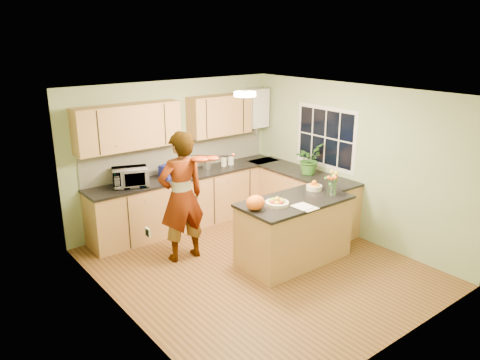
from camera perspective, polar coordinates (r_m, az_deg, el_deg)
floor at (r=6.91m, az=2.12°, el=-10.54°), size 4.50×4.50×0.00m
ceiling at (r=6.14m, az=2.38°, el=10.52°), size 4.00×4.50×0.02m
wall_back at (r=8.19m, az=-7.98°, el=3.24°), size 4.00×0.02×2.50m
wall_front at (r=5.03m, az=19.13°, el=-6.91°), size 4.00×0.02×2.50m
wall_left at (r=5.42m, az=-14.21°, el=-4.68°), size 0.02×4.50×2.50m
wall_right at (r=7.80m, az=13.55°, el=2.20°), size 0.02×4.50×2.50m
back_counter at (r=8.22m, az=-6.09°, el=-2.32°), size 3.64×0.62×0.94m
right_counter at (r=8.35m, az=7.34°, el=-2.04°), size 0.62×2.24×0.94m
splashback at (r=8.24m, az=-7.31°, el=2.99°), size 3.60×0.02×0.52m
upper_cabinets at (r=7.83m, az=-8.64°, el=7.05°), size 3.20×0.34×0.70m
boiler at (r=8.89m, az=1.98°, el=8.77°), size 0.40×0.30×0.86m
window_right at (r=8.10m, az=10.36°, el=5.14°), size 0.01×1.30×1.05m
light_switch at (r=4.90m, az=-11.18°, el=-6.26°), size 0.02×0.09×0.09m
ceiling_lamp at (r=6.37m, az=0.60°, el=10.44°), size 0.30×0.30×0.07m
peninsula_island at (r=6.94m, az=6.59°, el=-6.12°), size 1.67×0.85×0.96m
fruit_dish at (r=6.52m, az=4.54°, el=-2.68°), size 0.33×0.33×0.11m
orange_bowl at (r=7.22m, az=9.03°, el=-0.72°), size 0.24×0.24×0.14m
flower_vase at (r=6.98m, az=11.36°, el=0.44°), size 0.23×0.23×0.43m
orange_bag at (r=6.32m, az=1.90°, el=-2.77°), size 0.29×0.25×0.21m
papers at (r=6.50m, az=7.95°, el=-3.26°), size 0.24×0.32×0.01m
violinist at (r=6.83m, az=-7.14°, el=-2.06°), size 0.74×0.51×1.95m
violin at (r=6.58m, az=-4.85°, el=2.58°), size 0.67×0.58×0.17m
microwave at (r=7.50m, az=-13.24°, el=0.33°), size 0.63×0.53×0.30m
blue_box at (r=7.85m, az=-8.69°, el=1.06°), size 0.33×0.28×0.22m
kettle at (r=8.28m, az=-4.05°, el=2.13°), size 0.15×0.15×0.29m
jar_cream at (r=8.45m, az=-1.99°, el=2.20°), size 0.11×0.11×0.15m
jar_white at (r=8.54m, az=-1.14°, el=2.45°), size 0.11×0.11×0.17m
potted_plant at (r=8.03m, az=8.38°, el=2.56°), size 0.57×0.54×0.52m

